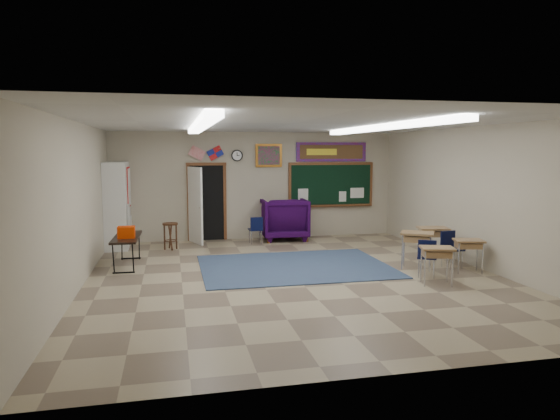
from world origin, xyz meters
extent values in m
plane|color=gray|center=(0.00, 0.00, 0.00)|extent=(9.00, 9.00, 0.00)
cube|color=#AEA48D|center=(0.00, 4.50, 1.50)|extent=(8.00, 0.04, 3.00)
cube|color=#AEA48D|center=(0.00, -4.50, 1.50)|extent=(8.00, 0.04, 3.00)
cube|color=#AEA48D|center=(-4.00, 0.00, 1.50)|extent=(0.04, 9.00, 3.00)
cube|color=#AEA48D|center=(4.00, 0.00, 1.50)|extent=(0.04, 9.00, 3.00)
cube|color=beige|center=(0.00, 0.00, 3.00)|extent=(8.00, 9.00, 0.04)
cube|color=#2D3855|center=(0.20, 0.80, 0.01)|extent=(4.00, 3.00, 0.02)
cube|color=black|center=(-1.40, 4.49, 1.05)|extent=(0.95, 0.04, 2.10)
cube|color=silver|center=(-1.75, 4.05, 1.03)|extent=(0.35, 0.86, 2.05)
cube|color=brown|center=(2.20, 4.47, 1.50)|extent=(2.55, 0.05, 1.30)
cube|color=black|center=(2.20, 4.46, 1.50)|extent=(2.40, 0.03, 1.15)
cube|color=brown|center=(2.20, 4.41, 0.90)|extent=(2.40, 0.12, 0.04)
cube|color=#AA0E20|center=(2.20, 4.47, 2.45)|extent=(2.10, 0.04, 0.55)
cube|color=brown|center=(2.20, 4.46, 2.45)|extent=(1.90, 0.03, 0.40)
cube|color=#9C5F1E|center=(0.35, 4.47, 2.35)|extent=(0.75, 0.05, 0.65)
cube|color=#A51466|center=(0.35, 4.46, 2.35)|extent=(0.62, 0.03, 0.52)
cylinder|color=black|center=(-0.55, 4.47, 2.35)|extent=(0.32, 0.05, 0.32)
cylinder|color=white|center=(-0.55, 4.45, 2.35)|extent=(0.26, 0.02, 0.26)
cube|color=silver|center=(-3.72, 3.85, 1.10)|extent=(0.55, 1.25, 2.20)
imported|color=black|center=(0.71, 4.15, 0.58)|extent=(1.30, 1.33, 1.17)
cube|color=#9D7249|center=(2.65, 0.04, 0.77)|extent=(0.82, 0.76, 0.04)
cube|color=brown|center=(2.65, 0.04, 0.66)|extent=(0.70, 0.65, 0.13)
cube|color=#9D7249|center=(3.36, 0.65, 0.75)|extent=(0.73, 0.61, 0.04)
cube|color=brown|center=(3.36, 0.65, 0.65)|extent=(0.63, 0.52, 0.13)
cube|color=#9D7249|center=(2.42, -1.16, 0.69)|extent=(0.69, 0.59, 0.04)
cube|color=brown|center=(2.42, -1.16, 0.59)|extent=(0.60, 0.50, 0.12)
cube|color=#9D7249|center=(3.54, -0.44, 0.66)|extent=(0.66, 0.56, 0.04)
cube|color=brown|center=(3.54, -0.44, 0.57)|extent=(0.57, 0.48, 0.11)
cube|color=black|center=(-3.32, 1.66, 0.63)|extent=(0.57, 1.58, 0.04)
cube|color=#BF2D03|center=(-3.31, 1.45, 0.77)|extent=(0.35, 0.26, 0.24)
cylinder|color=#482915|center=(-2.41, 3.32, 0.65)|extent=(0.38, 0.38, 0.05)
torus|color=#482915|center=(-2.41, 3.32, 0.23)|extent=(0.32, 0.32, 0.02)
camera|label=1|loc=(-2.35, -9.39, 2.47)|focal=32.00mm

